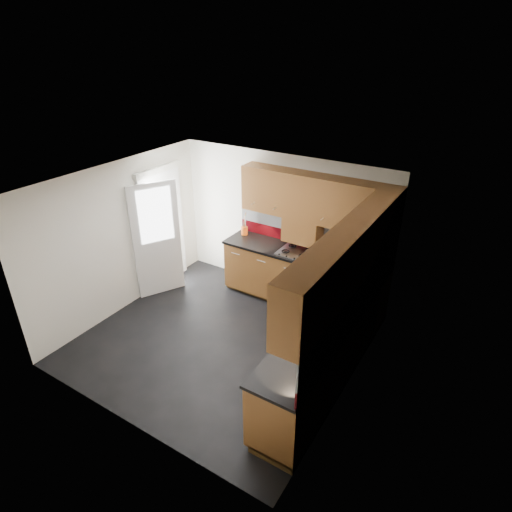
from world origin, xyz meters
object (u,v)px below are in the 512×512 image
Objects in this scene: utensil_pot at (244,229)px; food_processor at (338,303)px; gas_hob at (297,252)px; toaster at (329,251)px.

utensil_pot reaches higher than food_processor.
gas_hob is at bearing -8.01° from utensil_pot.
toaster is 1.50m from food_processor.
utensil_pot is 1.32× the size of toaster.
utensil_pot is 1.53× the size of food_processor.
utensil_pot is at bearing 149.75° from food_processor.
utensil_pot is 1.58m from toaster.
utensil_pot is at bearing -179.50° from toaster.
toaster is (1.58, 0.01, 0.00)m from utensil_pot.
gas_hob is 1.11m from utensil_pot.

